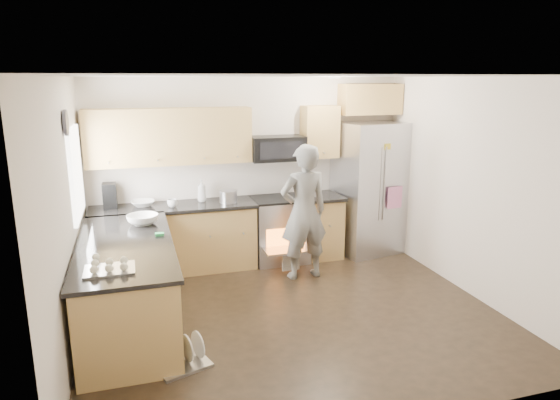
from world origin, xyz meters
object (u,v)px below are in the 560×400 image
object	(u,v)px
dish_rack	(182,358)
person	(304,212)
refrigerator	(370,188)
stove_range	(279,215)

from	to	relation	value
dish_rack	person	bearing A→B (deg)	43.65
refrigerator	dish_rack	bearing A→B (deg)	-151.93
stove_range	person	world-z (taller)	stove_range
person	refrigerator	bearing A→B (deg)	-155.49
refrigerator	person	xyz separation A→B (m)	(-1.30, -0.72, -0.09)
stove_range	refrigerator	bearing A→B (deg)	0.29
refrigerator	dish_rack	size ratio (longest dim) A/B	3.47
refrigerator	person	bearing A→B (deg)	-161.18
stove_range	dish_rack	size ratio (longest dim) A/B	3.17
refrigerator	stove_range	bearing A→B (deg)	170.29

